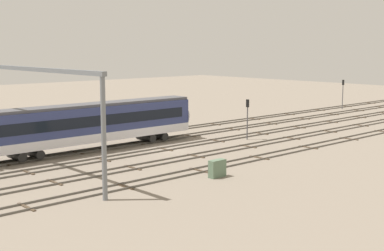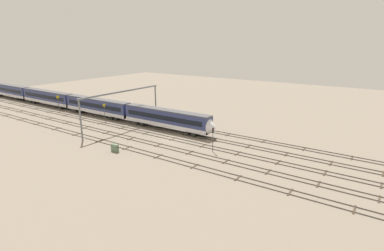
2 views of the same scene
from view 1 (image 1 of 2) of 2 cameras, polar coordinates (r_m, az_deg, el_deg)
name	(u,v)px [view 1 (image 1 of 2)]	position (r m, az deg, el deg)	size (l,w,h in m)	color
ground_plane	(165,150)	(57.08, -2.87, -2.56)	(209.31, 209.31, 0.00)	gray
track_near_foreground	(231,163)	(50.18, 4.16, -4.02)	(193.31, 2.40, 0.16)	#59544C
track_second_near	(196,156)	(53.52, 0.42, -3.21)	(193.31, 2.40, 0.16)	#59544C
track_middle	(165,149)	(57.06, -2.87, -2.49)	(193.31, 2.40, 0.16)	#59544C
track_with_train	(138,143)	(60.78, -5.75, -1.85)	(193.31, 2.40, 0.16)	#59544C
track_far_background	(114,138)	(64.64, -8.30, -1.28)	(193.31, 2.40, 0.16)	#59544C
overhead_gantry	(26,90)	(48.16, -17.19, 3.61)	(0.40, 24.40, 9.14)	slate
signal_light_trackside_approach	(248,113)	(62.92, 5.90, 1.27)	(0.31, 0.32, 4.73)	#4C4C51
signal_light_trackside_departure	(343,90)	(96.84, 15.68, 3.62)	(0.31, 0.32, 5.09)	#4C4C51
relay_cabinet	(217,168)	(45.06, 2.69, -4.57)	(1.57, 0.63, 1.48)	#597259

